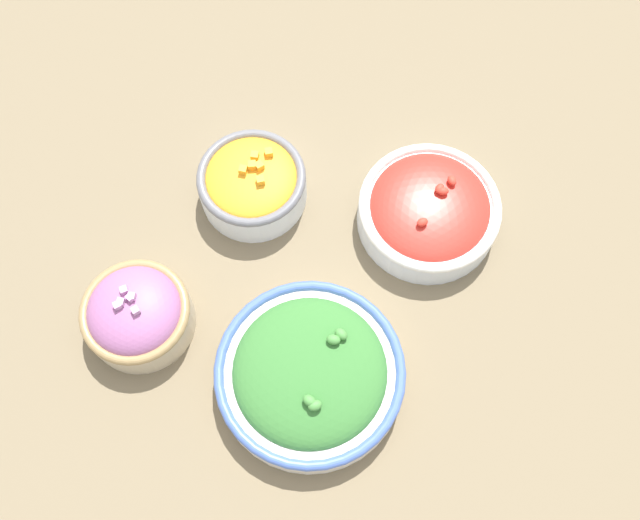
{
  "coord_description": "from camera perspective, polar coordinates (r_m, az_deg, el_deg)",
  "views": [
    {
      "loc": [
        -0.27,
        -0.19,
        0.84
      ],
      "look_at": [
        0.0,
        0.0,
        0.03
      ],
      "focal_mm": 40.0,
      "sensor_mm": 36.0,
      "label": 1
    }
  ],
  "objects": [
    {
      "name": "bowl_cherry_tomatoes",
      "position": [
        0.91,
        8.7,
        3.95
      ],
      "size": [
        0.18,
        0.18,
        0.07
      ],
      "color": "silver",
      "rests_on": "ground_plane"
    },
    {
      "name": "bowl_broccoli",
      "position": [
        0.84,
        -0.81,
        -9.04
      ],
      "size": [
        0.22,
        0.22,
        0.07
      ],
      "color": "silver",
      "rests_on": "ground_plane"
    },
    {
      "name": "bowl_squash",
      "position": [
        0.92,
        -5.44,
        6.15
      ],
      "size": [
        0.14,
        0.14,
        0.07
      ],
      "color": "silver",
      "rests_on": "ground_plane"
    },
    {
      "name": "bowl_red_onion",
      "position": [
        0.88,
        -14.46,
        -4.2
      ],
      "size": [
        0.13,
        0.13,
        0.08
      ],
      "color": "beige",
      "rests_on": "ground_plane"
    },
    {
      "name": "ground_plane",
      "position": [
        0.91,
        -0.0,
        -0.71
      ],
      "size": [
        3.0,
        3.0,
        0.0
      ],
      "primitive_type": "plane",
      "color": "#75664C"
    }
  ]
}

